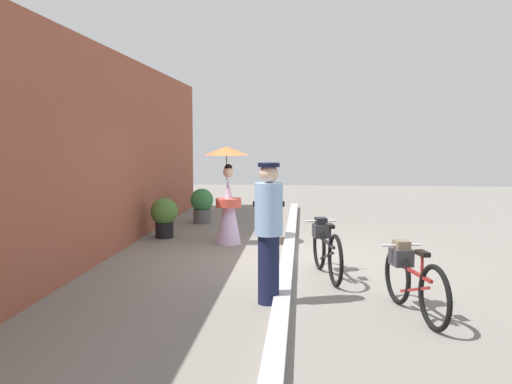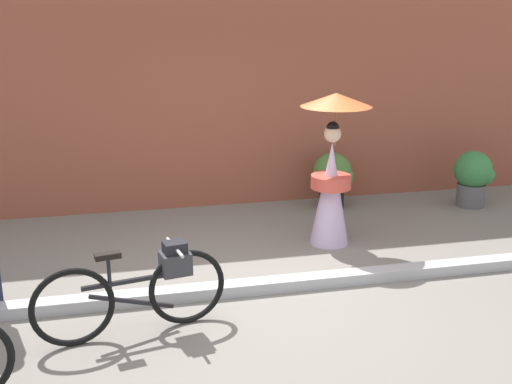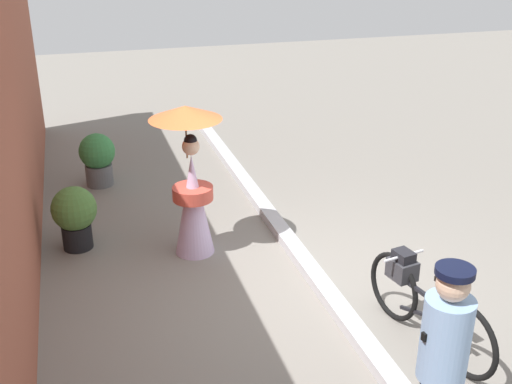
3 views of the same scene
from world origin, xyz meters
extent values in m
plane|color=gray|center=(0.00, 0.00, 0.00)|extent=(30.00, 30.00, 0.00)
cube|color=#B2B2B7|center=(0.00, 0.00, 0.06)|extent=(14.00, 0.20, 0.12)
torus|color=black|center=(-0.72, -0.50, 0.36)|extent=(0.72, 0.19, 0.72)
torus|color=black|center=(-1.72, -0.69, 0.36)|extent=(0.72, 0.19, 0.72)
cube|color=black|center=(-1.22, -0.59, 0.51)|extent=(0.84, 0.19, 0.04)
cube|color=black|center=(-1.22, -0.59, 0.32)|extent=(0.74, 0.17, 0.27)
cylinder|color=black|center=(-1.40, -0.63, 0.63)|extent=(0.03, 0.03, 0.30)
cube|color=black|center=(-1.40, -0.63, 0.78)|extent=(0.23, 0.13, 0.05)
cylinder|color=silver|center=(-0.82, -0.52, 0.76)|extent=(0.12, 0.48, 0.03)
cube|color=#333338|center=(-0.82, -0.52, 0.61)|extent=(0.30, 0.26, 0.20)
cube|color=black|center=(-0.82, -0.52, 0.74)|extent=(0.23, 0.19, 0.14)
cylinder|color=#8CB2E0|center=(-2.56, 0.17, 1.16)|extent=(0.34, 0.34, 0.63)
sphere|color=#D8B293|center=(-2.56, 0.17, 1.59)|extent=(0.23, 0.23, 0.23)
cylinder|color=black|center=(-2.56, 0.17, 1.69)|extent=(0.26, 0.26, 0.05)
cube|color=black|center=(-2.56, 0.17, 1.22)|extent=(0.06, 0.38, 0.06)
cone|color=silver|center=(1.24, 1.17, 0.64)|extent=(0.48, 0.48, 1.28)
cylinder|color=#D14C3D|center=(1.24, 1.17, 0.79)|extent=(0.49, 0.49, 0.16)
sphere|color=beige|center=(1.24, 1.17, 1.38)|extent=(0.21, 0.21, 0.21)
sphere|color=black|center=(1.24, 1.17, 1.45)|extent=(0.15, 0.15, 0.15)
cylinder|color=olive|center=(1.28, 1.21, 1.50)|extent=(0.02, 0.02, 0.55)
cone|color=orange|center=(1.28, 1.21, 1.78)|extent=(0.85, 0.85, 0.16)
cylinder|color=black|center=(1.76, 2.56, 0.16)|extent=(0.37, 0.37, 0.31)
sphere|color=#4C7A38|center=(1.76, 2.56, 0.54)|extent=(0.56, 0.56, 0.56)
sphere|color=#4C7A38|center=(1.90, 2.48, 0.47)|extent=(0.31, 0.31, 0.31)
cylinder|color=#59595B|center=(3.79, 2.16, 0.17)|extent=(0.41, 0.41, 0.33)
sphere|color=#387F42|center=(3.79, 2.16, 0.55)|extent=(0.55, 0.55, 0.55)
sphere|color=#387F42|center=(3.93, 2.08, 0.48)|extent=(0.30, 0.30, 0.30)
camera|label=1|loc=(-9.09, -0.24, 1.99)|focal=38.62mm
camera|label=2|loc=(-1.25, -5.65, 2.78)|focal=43.21mm
camera|label=3|loc=(-5.56, 2.41, 3.76)|focal=43.96mm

